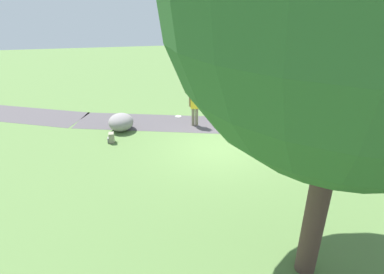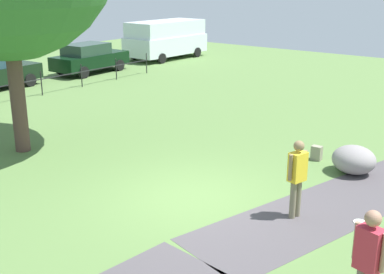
# 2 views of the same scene
# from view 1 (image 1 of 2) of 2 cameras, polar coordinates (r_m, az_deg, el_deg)

# --- Properties ---
(ground_plane) EXTENTS (48.00, 48.00, 0.00)m
(ground_plane) POSITION_cam_1_polar(r_m,az_deg,el_deg) (12.20, 4.97, -2.00)
(ground_plane) COLOR #54733C
(footpath_segment_near) EXTENTS (8.17, 2.85, 0.01)m
(footpath_segment_near) POSITION_cam_1_polar(r_m,az_deg,el_deg) (15.82, 25.31, 2.15)
(footpath_segment_near) COLOR #494448
(footpath_segment_near) RESTS_ON ground
(footpath_segment_mid) EXTENTS (8.24, 3.93, 0.01)m
(footpath_segment_mid) POSITION_cam_1_polar(r_m,az_deg,el_deg) (14.47, -4.83, 2.55)
(footpath_segment_mid) COLOR #494448
(footpath_segment_mid) RESTS_ON ground
(footpath_segment_far) EXTENTS (8.15, 4.83, 0.01)m
(footpath_segment_far) POSITION_cam_1_polar(r_m,az_deg,el_deg) (18.01, -30.46, 3.69)
(footpath_segment_far) COLOR #494448
(footpath_segment_far) RESTS_ON ground
(lamp_post) EXTENTS (0.28, 0.28, 3.14)m
(lamp_post) POSITION_cam_1_polar(r_m,az_deg,el_deg) (13.76, 30.92, 6.44)
(lamp_post) COLOR black
(lamp_post) RESTS_ON ground
(lawn_boulder) EXTENTS (1.23, 1.29, 0.73)m
(lawn_boulder) POSITION_cam_1_polar(r_m,az_deg,el_deg) (13.89, -12.62, 2.63)
(lawn_boulder) COLOR gray
(lawn_boulder) RESTS_ON ground
(woman_with_handbag) EXTENTS (0.32, 0.51, 1.78)m
(woman_with_handbag) POSITION_cam_1_polar(r_m,az_deg,el_deg) (16.50, 7.65, 9.12)
(woman_with_handbag) COLOR #6E5A55
(woman_with_handbag) RESTS_ON ground
(man_near_boulder) EXTENTS (0.51, 0.32, 1.69)m
(man_near_boulder) POSITION_cam_1_polar(r_m,az_deg,el_deg) (13.80, 0.53, 5.84)
(man_near_boulder) COLOR #746E54
(man_near_boulder) RESTS_ON ground
(handbag_on_grass) EXTENTS (0.34, 0.33, 0.31)m
(handbag_on_grass) POSITION_cam_1_polar(r_m,az_deg,el_deg) (16.55, 9.44, 5.77)
(handbag_on_grass) COLOR brown
(handbag_on_grass) RESTS_ON ground
(backpack_by_boulder) EXTENTS (0.27, 0.28, 0.40)m
(backpack_by_boulder) POSITION_cam_1_polar(r_m,az_deg,el_deg) (12.92, -14.28, -0.15)
(backpack_by_boulder) COLOR gray
(backpack_by_boulder) RESTS_ON ground
(frisbee_on_grass) EXTENTS (0.27, 0.27, 0.02)m
(frisbee_on_grass) POSITION_cam_1_polar(r_m,az_deg,el_deg) (15.16, -2.47, 3.73)
(frisbee_on_grass) COLOR white
(frisbee_on_grass) RESTS_ON ground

